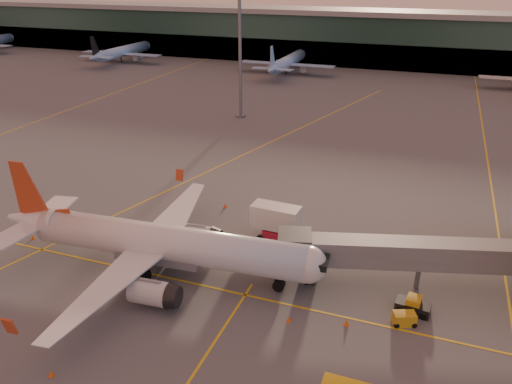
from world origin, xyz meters
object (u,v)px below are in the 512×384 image
(main_airplane, at_px, (158,243))
(pushback_tug, at_px, (413,306))
(catering_truck, at_px, (276,221))
(gpu_cart, at_px, (404,319))

(main_airplane, xyz_separation_m, pushback_tug, (26.32, 2.42, -2.95))
(catering_truck, bearing_deg, main_airplane, -127.58)
(main_airplane, bearing_deg, gpu_cart, -3.78)
(main_airplane, relative_size, catering_truck, 6.24)
(main_airplane, distance_m, pushback_tug, 26.59)
(gpu_cart, bearing_deg, catering_truck, 123.97)
(catering_truck, distance_m, gpu_cart, 19.57)
(main_airplane, height_order, catering_truck, main_airplane)
(pushback_tug, bearing_deg, gpu_cart, -99.34)
(catering_truck, bearing_deg, gpu_cart, -31.07)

